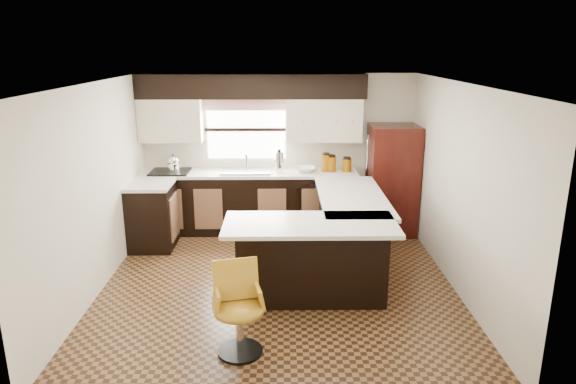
{
  "coord_description": "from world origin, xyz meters",
  "views": [
    {
      "loc": [
        0.05,
        -5.7,
        2.79
      ],
      "look_at": [
        0.12,
        0.45,
        1.04
      ],
      "focal_mm": 32.0,
      "sensor_mm": 36.0,
      "label": 1
    }
  ],
  "objects_px": {
    "peninsula_long": "(347,231)",
    "peninsula_return": "(311,261)",
    "bar_chair": "(239,311)",
    "refrigerator": "(392,180)"
  },
  "relations": [
    {
      "from": "peninsula_return",
      "to": "bar_chair",
      "type": "relative_size",
      "value": 1.89
    },
    {
      "from": "peninsula_long",
      "to": "peninsula_return",
      "type": "height_order",
      "value": "same"
    },
    {
      "from": "peninsula_return",
      "to": "refrigerator",
      "type": "xyz_separation_m",
      "value": [
        1.35,
        2.18,
        0.38
      ]
    },
    {
      "from": "peninsula_long",
      "to": "peninsula_return",
      "type": "xyz_separation_m",
      "value": [
        -0.53,
        -0.97,
        0.0
      ]
    },
    {
      "from": "peninsula_long",
      "to": "refrigerator",
      "type": "xyz_separation_m",
      "value": [
        0.82,
        1.2,
        0.38
      ]
    },
    {
      "from": "peninsula_long",
      "to": "peninsula_return",
      "type": "bearing_deg",
      "value": -118.3
    },
    {
      "from": "bar_chair",
      "to": "refrigerator",
      "type": "bearing_deg",
      "value": 44.63
    },
    {
      "from": "peninsula_return",
      "to": "refrigerator",
      "type": "bearing_deg",
      "value": 58.22
    },
    {
      "from": "peninsula_long",
      "to": "bar_chair",
      "type": "height_order",
      "value": "peninsula_long"
    },
    {
      "from": "peninsula_long",
      "to": "bar_chair",
      "type": "distance_m",
      "value": 2.42
    }
  ]
}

